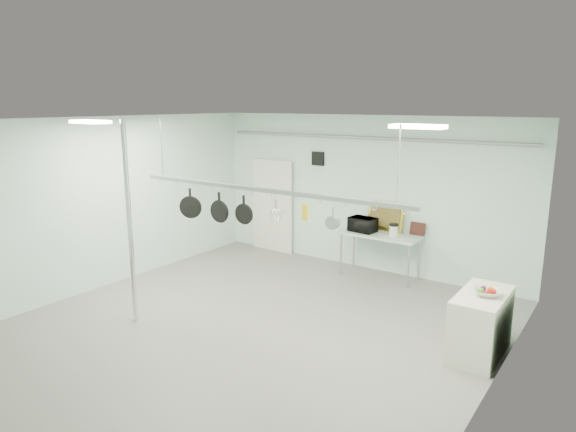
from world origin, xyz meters
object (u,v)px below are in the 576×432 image
Objects in this scene: coffee_canister at (394,231)px; skillet_mid at (219,208)px; prep_table at (380,237)px; pot_rack at (262,188)px; microwave at (363,225)px; fruit_bowl at (487,292)px; chrome_pole at (130,224)px; side_cabinet at (481,324)px; skillet_left at (190,203)px; skillet_right at (244,210)px.

coffee_canister is 0.44× the size of skillet_mid.
coffee_canister reaches higher than prep_table.
pot_rack is at bearing -96.91° from prep_table.
microwave reaches higher than fruit_bowl.
prep_table is 7.43× the size of coffee_canister.
fruit_bowl is at bearing 21.79° from chrome_pole.
chrome_pole is 6.10× the size of microwave.
pot_rack is at bearing -1.51° from skillet_mid.
prep_table reaches higher than side_cabinet.
side_cabinet is 3.62m from pot_rack.
skillet_left reaches higher than fruit_bowl.
skillet_mid is 0.50m from skillet_right.
side_cabinet is 3.13m from coffee_canister.
side_cabinet is (4.85, 2.00, -1.15)m from chrome_pole.
fruit_bowl is at bearing 13.90° from skillet_mid.
skillet_left is (-1.53, -3.23, 0.79)m from microwave.
chrome_pole reaches higher than prep_table.
microwave is (1.95, 4.13, -0.55)m from chrome_pole.
skillet_mid and skillet_right have the same top height.
microwave is 1.06× the size of skillet_mid.
fruit_bowl is at bearing -40.68° from prep_table.
prep_table is 1.33× the size of side_cabinet.
prep_table is at bearing 165.58° from coffee_canister.
pot_rack is 10.97× the size of skillet_right.
coffee_canister is 3.67m from skillet_mid.
skillet_left reaches higher than prep_table.
side_cabinet is 3.33× the size of fruit_bowl.
side_cabinet is 4.77m from skillet_left.
chrome_pole reaches higher than skillet_right.
chrome_pole is at bearing -158.21° from fruit_bowl.
skillet_left is (-4.49, -1.06, 0.89)m from fruit_bowl.
side_cabinet is 5.57× the size of coffee_canister.
chrome_pole reaches higher than pot_rack.
chrome_pole is 14.85× the size of coffee_canister.
skillet_left is (-2.20, -3.22, 0.82)m from coffee_canister.
pot_rack reaches higher than side_cabinet.
pot_rack is 0.50m from skillet_right.
chrome_pole is at bearing -154.65° from pot_rack.
microwave is 1.20× the size of skillet_right.
fruit_bowl is at bearing 150.17° from microwave.
skillet_right reaches higher than coffee_canister.
fruit_bowl is (2.29, -2.16, -0.07)m from coffee_canister.
side_cabinet is 4.19m from skillet_mid.
chrome_pole is 6.46× the size of skillet_left.
side_cabinet is at bearing 14.66° from skillet_mid.
skillet_right reaches higher than microwave.
pot_rack is at bearing 25.35° from chrome_pole.
prep_table is at bearing 61.29° from chrome_pole.
prep_table is at bearing 67.84° from skillet_mid.
prep_table is 3.44m from fruit_bowl.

